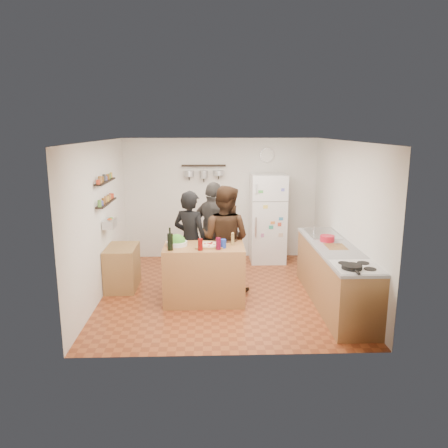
{
  "coord_description": "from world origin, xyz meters",
  "views": [
    {
      "loc": [
        -0.24,
        -6.93,
        2.71
      ],
      "look_at": [
        0.0,
        0.1,
        1.15
      ],
      "focal_mm": 35.0,
      "sensor_mm": 36.0,
      "label": 1
    }
  ],
  "objects_px": {
    "person_center": "(225,239)",
    "counter_run": "(335,276)",
    "red_bowl": "(327,238)",
    "pepper_mill": "(233,240)",
    "skillet": "(352,267)",
    "salad_bowl": "(177,243)",
    "salt_canister": "(223,244)",
    "person_left": "(190,240)",
    "person_back": "(214,232)",
    "wall_clock": "(267,155)",
    "prep_island": "(204,274)",
    "fridge": "(268,218)",
    "side_table": "(122,267)",
    "wine_bottle": "(170,242)"
  },
  "relations": [
    {
      "from": "salad_bowl",
      "to": "wall_clock",
      "type": "xyz_separation_m",
      "value": [
        1.7,
        2.42,
        1.21
      ]
    },
    {
      "from": "wine_bottle",
      "to": "red_bowl",
      "type": "xyz_separation_m",
      "value": [
        2.48,
        0.4,
        -0.07
      ]
    },
    {
      "from": "counter_run",
      "to": "red_bowl",
      "type": "bearing_deg",
      "value": 98.32
    },
    {
      "from": "person_back",
      "to": "counter_run",
      "type": "relative_size",
      "value": 0.68
    },
    {
      "from": "wine_bottle",
      "to": "pepper_mill",
      "type": "relative_size",
      "value": 1.61
    },
    {
      "from": "fridge",
      "to": "side_table",
      "type": "relative_size",
      "value": 2.25
    },
    {
      "from": "person_back",
      "to": "wall_clock",
      "type": "relative_size",
      "value": 5.94
    },
    {
      "from": "wine_bottle",
      "to": "person_back",
      "type": "height_order",
      "value": "person_back"
    },
    {
      "from": "person_left",
      "to": "skillet",
      "type": "xyz_separation_m",
      "value": [
        2.16,
        -1.79,
        0.1
      ]
    },
    {
      "from": "pepper_mill",
      "to": "skillet",
      "type": "bearing_deg",
      "value": -40.38
    },
    {
      "from": "pepper_mill",
      "to": "person_center",
      "type": "relative_size",
      "value": 0.09
    },
    {
      "from": "person_back",
      "to": "wall_clock",
      "type": "height_order",
      "value": "wall_clock"
    },
    {
      "from": "salad_bowl",
      "to": "pepper_mill",
      "type": "bearing_deg",
      "value": 0.0
    },
    {
      "from": "salt_canister",
      "to": "skillet",
      "type": "distance_m",
      "value": 1.96
    },
    {
      "from": "salt_canister",
      "to": "side_table",
      "type": "height_order",
      "value": "salt_canister"
    },
    {
      "from": "salad_bowl",
      "to": "skillet",
      "type": "height_order",
      "value": "salad_bowl"
    },
    {
      "from": "salad_bowl",
      "to": "skillet",
      "type": "xyz_separation_m",
      "value": [
        2.35,
        -1.26,
        0.0
      ]
    },
    {
      "from": "salad_bowl",
      "to": "salt_canister",
      "type": "distance_m",
      "value": 0.74
    },
    {
      "from": "salad_bowl",
      "to": "side_table",
      "type": "xyz_separation_m",
      "value": [
        -0.99,
        0.6,
        -0.58
      ]
    },
    {
      "from": "person_left",
      "to": "wall_clock",
      "type": "relative_size",
      "value": 5.66
    },
    {
      "from": "person_back",
      "to": "prep_island",
      "type": "bearing_deg",
      "value": 116.52
    },
    {
      "from": "pepper_mill",
      "to": "fridge",
      "type": "distance_m",
      "value": 2.25
    },
    {
      "from": "prep_island",
      "to": "person_center",
      "type": "relative_size",
      "value": 0.7
    },
    {
      "from": "prep_island",
      "to": "salad_bowl",
      "type": "xyz_separation_m",
      "value": [
        -0.42,
        0.05,
        0.49
      ]
    },
    {
      "from": "pepper_mill",
      "to": "side_table",
      "type": "distance_m",
      "value": 2.05
    },
    {
      "from": "person_center",
      "to": "counter_run",
      "type": "distance_m",
      "value": 1.86
    },
    {
      "from": "pepper_mill",
      "to": "skillet",
      "type": "distance_m",
      "value": 1.94
    },
    {
      "from": "skillet",
      "to": "side_table",
      "type": "height_order",
      "value": "skillet"
    },
    {
      "from": "red_bowl",
      "to": "fridge",
      "type": "relative_size",
      "value": 0.13
    },
    {
      "from": "skillet",
      "to": "red_bowl",
      "type": "distance_m",
      "value": 1.39
    },
    {
      "from": "person_left",
      "to": "person_center",
      "type": "relative_size",
      "value": 0.95
    },
    {
      "from": "person_center",
      "to": "skillet",
      "type": "distance_m",
      "value": 2.31
    },
    {
      "from": "person_center",
      "to": "red_bowl",
      "type": "relative_size",
      "value": 7.8
    },
    {
      "from": "salad_bowl",
      "to": "wine_bottle",
      "type": "xyz_separation_m",
      "value": [
        -0.08,
        -0.27,
        0.1
      ]
    },
    {
      "from": "red_bowl",
      "to": "side_table",
      "type": "bearing_deg",
      "value": 172.17
    },
    {
      "from": "side_table",
      "to": "salt_canister",
      "type": "bearing_deg",
      "value": -24.1
    },
    {
      "from": "skillet",
      "to": "wall_clock",
      "type": "bearing_deg",
      "value": 100.03
    },
    {
      "from": "salad_bowl",
      "to": "fridge",
      "type": "xyz_separation_m",
      "value": [
        1.7,
        2.09,
        -0.04
      ]
    },
    {
      "from": "person_back",
      "to": "red_bowl",
      "type": "relative_size",
      "value": 7.75
    },
    {
      "from": "person_left",
      "to": "counter_run",
      "type": "bearing_deg",
      "value": -170.57
    },
    {
      "from": "pepper_mill",
      "to": "person_back",
      "type": "bearing_deg",
      "value": 105.98
    },
    {
      "from": "person_center",
      "to": "counter_run",
      "type": "xyz_separation_m",
      "value": [
        1.69,
        -0.63,
        -0.45
      ]
    },
    {
      "from": "salt_canister",
      "to": "skillet",
      "type": "height_order",
      "value": "salt_canister"
    },
    {
      "from": "person_left",
      "to": "red_bowl",
      "type": "distance_m",
      "value": 2.25
    },
    {
      "from": "pepper_mill",
      "to": "side_table",
      "type": "relative_size",
      "value": 0.2
    },
    {
      "from": "person_center",
      "to": "red_bowl",
      "type": "bearing_deg",
      "value": -165.53
    },
    {
      "from": "salt_canister",
      "to": "person_back",
      "type": "xyz_separation_m",
      "value": [
        -0.13,
        1.15,
        -0.09
      ]
    },
    {
      "from": "prep_island",
      "to": "person_back",
      "type": "height_order",
      "value": "person_back"
    },
    {
      "from": "person_left",
      "to": "person_back",
      "type": "distance_m",
      "value": 0.61
    },
    {
      "from": "person_left",
      "to": "side_table",
      "type": "xyz_separation_m",
      "value": [
        -1.18,
        0.06,
        -0.48
      ]
    }
  ]
}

